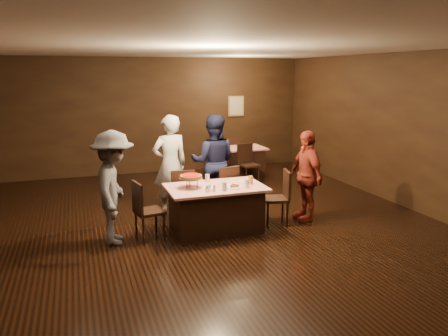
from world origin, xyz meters
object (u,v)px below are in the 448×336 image
Objects in this scene: diner_navy_hoodie at (213,162)px; diner_grey_knit at (114,188)px; back_table at (238,162)px; chair_far_right at (224,190)px; pizza_stand at (191,177)px; chair_back_far at (230,155)px; chair_far_left at (182,194)px; diner_white_jacket at (170,165)px; glass_front_left at (224,186)px; chair_end_right at (276,198)px; glass_front_right at (247,184)px; glass_back at (207,178)px; chair_end_left at (149,210)px; plate_empty at (243,181)px; chair_back_near at (249,164)px; main_table at (216,209)px; glass_amber at (251,180)px; diner_red_shirt at (306,176)px.

diner_grey_knit is at bearing 52.58° from diner_navy_hoodie.
chair_far_right is at bearing -115.90° from back_table.
diner_navy_hoodie reaches higher than pizza_stand.
chair_back_far is 4.59m from pizza_stand.
diner_white_jacket is at bearing -74.79° from chair_far_left.
chair_far_left and chair_back_far have the same top height.
chair_far_right is at bearing 142.59° from diner_white_jacket.
pizza_stand reaches higher than back_table.
diner_white_jacket reaches higher than glass_front_left.
chair_end_right is 1.00× the size of chair_back_far.
glass_front_right and glass_back have the same top height.
diner_navy_hoodie reaches higher than chair_end_left.
plate_empty is at bearing 90.06° from chair_far_right.
back_table is at bearing 80.84° from chair_back_near.
chair_far_left is 0.68m from glass_back.
chair_end_left is at bearing -77.36° from chair_end_right.
chair_end_right is (1.10, 0.00, 0.09)m from main_table.
glass_amber is (0.15, 0.20, 0.00)m from glass_front_right.
diner_grey_knit is 1.60m from glass_back.
diner_navy_hoodie is 1.13m from plate_empty.
chair_far_left reaches higher than glass_back.
glass_front_left and glass_back have the same top height.
glass_front_left is (-1.68, -3.79, 0.46)m from back_table.
chair_end_left is 4.97m from chair_back_far.
glass_back is at bearing 35.54° from pizza_stand.
chair_back_near is 3.54m from glass_front_left.
diner_grey_knit is 4.63× the size of pizza_stand.
main_table is 0.69m from plate_empty.
plate_empty is (0.19, -1.11, -0.14)m from diner_navy_hoodie.
glass_back is at bearing 66.14° from chair_back_far.
pizza_stand is at bearing -144.46° from glass_back.
glass_front_right is (0.09, -1.51, -0.07)m from diner_navy_hoodie.
glass_amber is at bearing -5.71° from pizza_stand.
diner_white_jacket is 1.18m from pizza_stand.
glass_front_right is 0.25m from glass_amber.
chair_far_right is 0.59× the size of diner_red_shirt.
chair_far_left reaches higher than glass_front_right.
glass_back is (-1.78, -3.19, 0.46)m from back_table.
pizza_stand is 0.58m from glass_front_left.
diner_red_shirt is at bearing 1.67° from main_table.
plate_empty is (0.55, 0.15, 0.39)m from main_table.
chair_far_left and chair_back_near have the same top height.
pizza_stand reaches higher than main_table.
chair_far_right is at bearing 115.23° from diner_navy_hoodie.
chair_back_near reaches higher than plate_empty.
chair_back_far is 6.79× the size of glass_amber.
glass_front_left is (0.45, -1.05, 0.37)m from chair_far_left.
pizza_stand is (-0.40, 0.05, 0.57)m from main_table.
diner_white_jacket is at bearing 122.63° from glass_front_right.
chair_back_near is at bearing -39.73° from diner_grey_knit.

